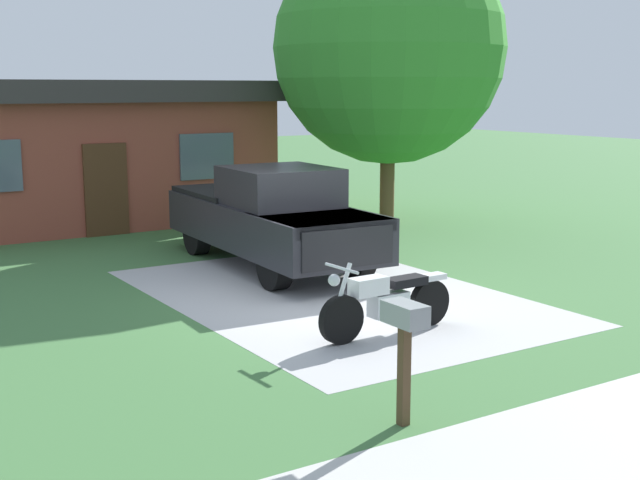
{
  "coord_description": "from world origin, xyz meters",
  "views": [
    {
      "loc": [
        -7.31,
        -11.1,
        3.34
      ],
      "look_at": [
        -0.1,
        0.22,
        0.9
      ],
      "focal_mm": 47.29,
      "sensor_mm": 36.0,
      "label": 1
    }
  ],
  "objects_px": {
    "pickup_truck": "(269,215)",
    "mailbox": "(405,331)",
    "motorcycle": "(386,301)",
    "shade_tree": "(389,48)",
    "neighbor_house": "(72,150)"
  },
  "relations": [
    {
      "from": "mailbox",
      "to": "neighbor_house",
      "type": "bearing_deg",
      "value": 85.73
    },
    {
      "from": "mailbox",
      "to": "neighbor_house",
      "type": "distance_m",
      "value": 14.9
    },
    {
      "from": "pickup_truck",
      "to": "shade_tree",
      "type": "distance_m",
      "value": 6.54
    },
    {
      "from": "motorcycle",
      "to": "pickup_truck",
      "type": "xyz_separation_m",
      "value": [
        0.9,
        4.87,
        0.48
      ]
    },
    {
      "from": "pickup_truck",
      "to": "mailbox",
      "type": "distance_m",
      "value": 7.94
    },
    {
      "from": "mailbox",
      "to": "neighbor_house",
      "type": "relative_size",
      "value": 0.13
    },
    {
      "from": "motorcycle",
      "to": "mailbox",
      "type": "relative_size",
      "value": 1.76
    },
    {
      "from": "pickup_truck",
      "to": "neighbor_house",
      "type": "distance_m",
      "value": 7.56
    },
    {
      "from": "shade_tree",
      "to": "neighbor_house",
      "type": "relative_size",
      "value": 0.74
    },
    {
      "from": "mailbox",
      "to": "shade_tree",
      "type": "height_order",
      "value": "shade_tree"
    },
    {
      "from": "pickup_truck",
      "to": "neighbor_house",
      "type": "height_order",
      "value": "neighbor_house"
    },
    {
      "from": "shade_tree",
      "to": "neighbor_house",
      "type": "height_order",
      "value": "shade_tree"
    },
    {
      "from": "pickup_truck",
      "to": "mailbox",
      "type": "height_order",
      "value": "pickup_truck"
    },
    {
      "from": "shade_tree",
      "to": "mailbox",
      "type": "bearing_deg",
      "value": -126.23
    },
    {
      "from": "pickup_truck",
      "to": "mailbox",
      "type": "bearing_deg",
      "value": -109.46
    }
  ]
}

